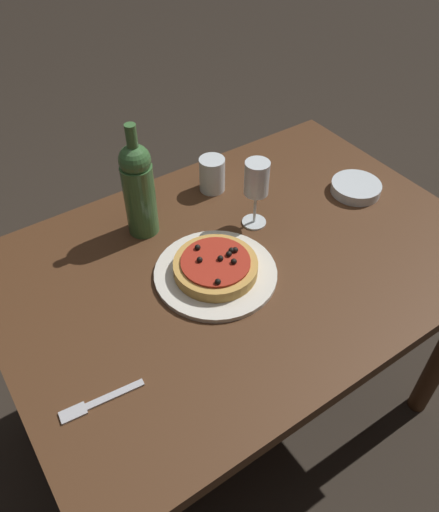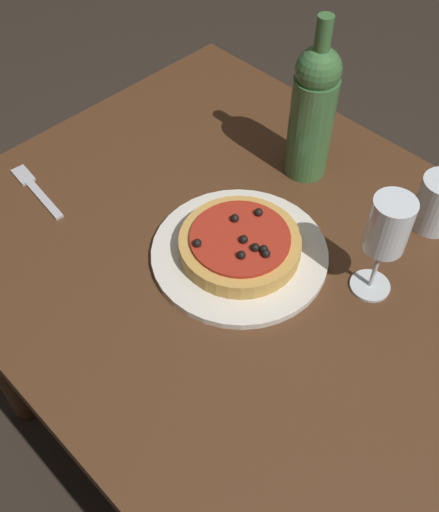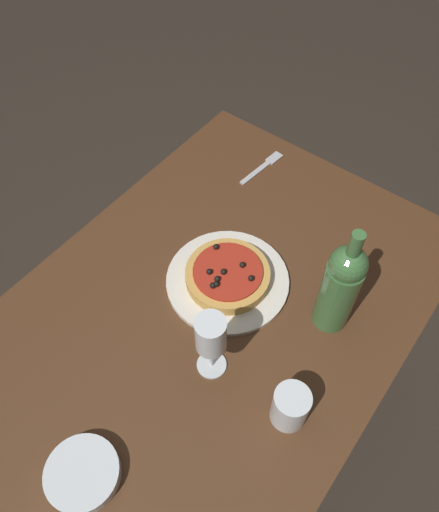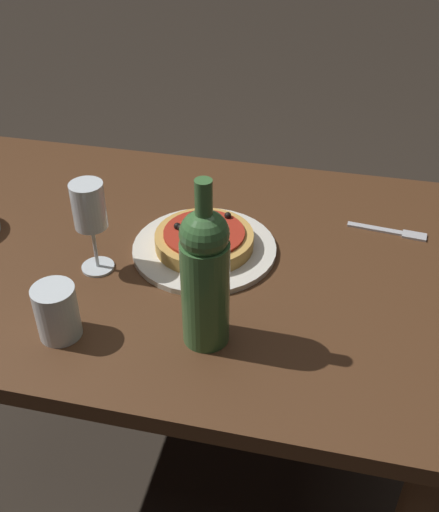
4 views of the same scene
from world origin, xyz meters
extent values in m
plane|color=#2D261E|center=(0.00, 0.00, 0.00)|extent=(14.00, 14.00, 0.00)
cube|color=#4C2D19|center=(0.00, 0.00, 0.71)|extent=(1.16, 0.80, 0.03)
cylinder|color=#4C2D19|center=(0.52, -0.34, 0.34)|extent=(0.06, 0.06, 0.69)
cylinder|color=silver|center=(0.09, 0.01, 0.73)|extent=(0.29, 0.29, 0.01)
cylinder|color=gold|center=(0.09, 0.01, 0.75)|extent=(0.19, 0.19, 0.03)
cylinder|color=#A82819|center=(0.09, 0.01, 0.77)|extent=(0.16, 0.16, 0.01)
sphere|color=black|center=(0.08, 0.02, 0.77)|extent=(0.01, 0.01, 0.01)
sphere|color=black|center=(0.06, 0.04, 0.77)|extent=(0.01, 0.01, 0.01)
sphere|color=black|center=(0.12, -0.01, 0.77)|extent=(0.01, 0.01, 0.01)
sphere|color=black|center=(0.04, 0.01, 0.77)|extent=(0.01, 0.01, 0.01)
sphere|color=black|center=(0.12, 0.07, 0.77)|extent=(0.01, 0.01, 0.01)
sphere|color=black|center=(0.10, -0.04, 0.77)|extent=(0.01, 0.01, 0.01)
sphere|color=black|center=(0.03, 0.01, 0.77)|extent=(0.01, 0.01, 0.01)
sphere|color=black|center=(0.05, 0.02, 0.77)|extent=(0.01, 0.01, 0.01)
cylinder|color=silver|center=(-0.10, -0.08, 0.73)|extent=(0.06, 0.06, 0.00)
cylinder|color=silver|center=(-0.10, -0.08, 0.77)|extent=(0.01, 0.01, 0.09)
cylinder|color=silver|center=(-0.10, -0.08, 0.86)|extent=(0.06, 0.06, 0.09)
cylinder|color=#3D6B38|center=(0.15, -0.22, 0.82)|extent=(0.08, 0.08, 0.19)
sphere|color=#3D6B38|center=(0.15, -0.22, 0.93)|extent=(0.08, 0.08, 0.08)
cylinder|color=#3D6B38|center=(0.15, -0.22, 0.98)|extent=(0.03, 0.03, 0.07)
cylinder|color=silver|center=(-0.09, -0.27, 0.77)|extent=(0.07, 0.07, 0.10)
cube|color=#B7B7BC|center=(0.42, 0.17, 0.73)|extent=(0.11, 0.03, 0.00)
cube|color=#B7B7BC|center=(0.50, 0.16, 0.73)|extent=(0.05, 0.03, 0.00)
camera|label=1|loc=(0.53, 0.68, 1.57)|focal=35.00mm
camera|label=2|loc=(-0.33, 0.48, 1.47)|focal=42.00mm
camera|label=3|loc=(-0.42, -0.36, 1.70)|focal=35.00mm
camera|label=4|loc=(0.33, -0.92, 1.43)|focal=42.00mm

